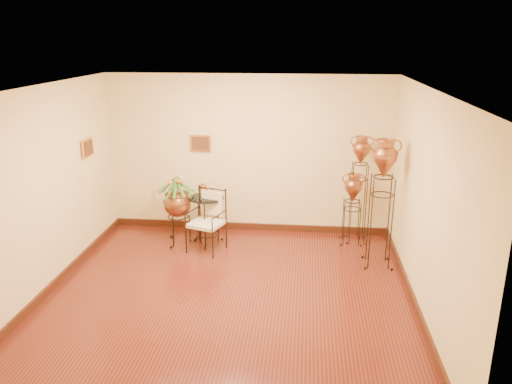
# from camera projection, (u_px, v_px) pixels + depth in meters

# --- Properties ---
(ground) EXTENTS (5.00, 5.00, 0.00)m
(ground) POSITION_uv_depth(u_px,v_px,m) (228.00, 296.00, 6.82)
(ground) COLOR maroon
(ground) RESTS_ON ground
(room_shell) EXTENTS (5.02, 5.02, 2.81)m
(room_shell) POSITION_uv_depth(u_px,v_px,m) (225.00, 174.00, 6.30)
(room_shell) COLOR #FEDBA3
(room_shell) RESTS_ON ground
(amphora_tall) EXTENTS (0.47, 0.47, 1.86)m
(amphora_tall) POSITION_uv_depth(u_px,v_px,m) (359.00, 188.00, 8.39)
(amphora_tall) COLOR black
(amphora_tall) RESTS_ON ground
(amphora_mid) EXTENTS (0.57, 0.57, 2.01)m
(amphora_mid) POSITION_uv_depth(u_px,v_px,m) (381.00, 203.00, 7.48)
(amphora_mid) COLOR black
(amphora_mid) RESTS_ON ground
(amphora_short) EXTENTS (0.44, 0.44, 1.24)m
(amphora_short) POSITION_uv_depth(u_px,v_px,m) (352.00, 208.00, 8.42)
(amphora_short) COLOR black
(amphora_short) RESTS_ON ground
(planter_urn) EXTENTS (0.97, 0.97, 1.37)m
(planter_urn) POSITION_uv_depth(u_px,v_px,m) (177.00, 200.00, 8.38)
(planter_urn) COLOR black
(planter_urn) RESTS_ON ground
(armchair) EXTENTS (0.72, 0.69, 1.03)m
(armchair) POSITION_uv_depth(u_px,v_px,m) (206.00, 221.00, 8.12)
(armchair) COLOR black
(armchair) RESTS_ON ground
(side_table) EXTENTS (0.59, 0.59, 1.04)m
(side_table) POSITION_uv_depth(u_px,v_px,m) (207.00, 219.00, 8.46)
(side_table) COLOR black
(side_table) RESTS_ON ground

